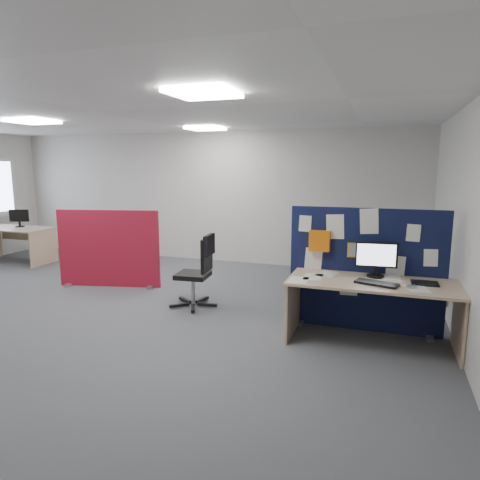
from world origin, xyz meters
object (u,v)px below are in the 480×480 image
(navy_divider, at_px, (364,269))
(office_chair, at_px, (200,267))
(main_desk, at_px, (372,294))
(red_divider, at_px, (109,249))
(monitor_second, at_px, (19,217))
(monitor_main, at_px, (376,258))
(second_desk, at_px, (15,236))

(navy_divider, bearing_deg, office_chair, 176.20)
(navy_divider, relative_size, main_desk, 0.98)
(red_divider, height_order, monitor_second, red_divider)
(monitor_main, height_order, second_desk, monitor_main)
(navy_divider, height_order, monitor_second, navy_divider)
(monitor_main, xyz_separation_m, second_desk, (-7.28, 1.81, -0.41))
(main_desk, relative_size, monitor_second, 4.76)
(main_desk, xyz_separation_m, monitor_second, (-7.22, 2.07, 0.37))
(red_divider, distance_m, second_desk, 3.18)
(red_divider, bearing_deg, monitor_second, 146.72)
(navy_divider, xyz_separation_m, main_desk, (0.12, -0.35, -0.20))
(monitor_second, bearing_deg, navy_divider, -33.20)
(red_divider, xyz_separation_m, office_chair, (1.87, -0.49, -0.04))
(main_desk, height_order, office_chair, office_chair)
(monitor_second, xyz_separation_m, office_chair, (4.86, -1.56, -0.34))
(monitor_main, distance_m, office_chair, 2.43)
(main_desk, xyz_separation_m, red_divider, (-4.23, 0.99, 0.07))
(monitor_main, relative_size, monitor_second, 1.20)
(navy_divider, height_order, main_desk, navy_divider)
(main_desk, relative_size, monitor_main, 3.97)
(main_desk, relative_size, office_chair, 1.79)
(monitor_main, bearing_deg, navy_divider, 120.64)
(red_divider, xyz_separation_m, monitor_second, (-2.99, 1.08, 0.30))
(main_desk, height_order, red_divider, red_divider)
(office_chair, bearing_deg, red_divider, 160.04)
(red_divider, xyz_separation_m, second_desk, (-3.03, 0.97, -0.08))
(monitor_second, distance_m, office_chair, 5.12)
(monitor_main, height_order, red_divider, red_divider)
(navy_divider, distance_m, monitor_second, 7.31)
(office_chair, bearing_deg, monitor_second, 156.74)
(navy_divider, xyz_separation_m, second_desk, (-7.14, 1.61, -0.21))
(monitor_second, relative_size, office_chair, 0.38)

